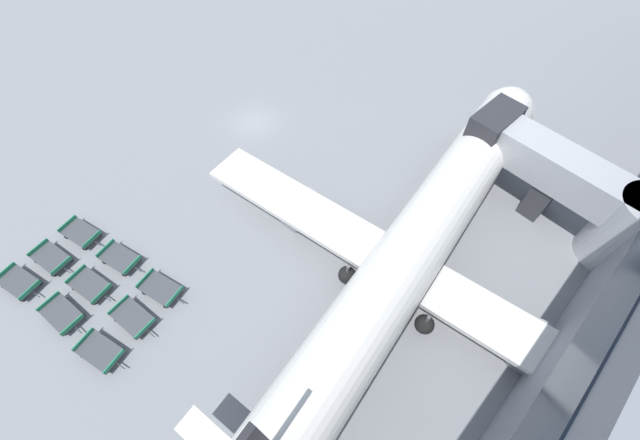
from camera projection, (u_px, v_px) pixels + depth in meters
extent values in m
plane|color=gray|center=(254.00, 122.00, 37.91)|extent=(500.00, 500.00, 0.00)
cube|color=#232D3D|center=(626.00, 282.00, 19.14)|extent=(0.12, 102.24, 4.85)
cylinder|color=#B2B5BA|center=(627.00, 231.00, 27.14)|extent=(4.20, 4.20, 6.09)
cube|color=#B2B5BA|center=(561.00, 170.00, 28.16)|extent=(11.68, 3.27, 2.77)
cube|color=#2D2D33|center=(492.00, 129.00, 30.55)|extent=(2.57, 4.29, 3.33)
cube|color=#38383D|center=(541.00, 196.00, 30.67)|extent=(1.70, 2.58, 3.32)
cylinder|color=white|center=(415.00, 247.00, 26.49)|extent=(9.34, 34.30, 4.33)
sphere|color=white|center=(507.00, 111.00, 34.29)|extent=(4.12, 4.12, 4.12)
cube|color=white|center=(402.00, 268.00, 26.67)|extent=(33.37, 8.34, 0.44)
cylinder|color=gray|center=(531.00, 346.00, 24.57)|extent=(2.56, 3.34, 2.13)
cylinder|color=gray|center=(300.00, 208.00, 30.64)|extent=(2.56, 3.34, 2.13)
cube|color=black|center=(413.00, 252.00, 27.12)|extent=(8.92, 30.95, 0.78)
cylinder|color=#56565B|center=(471.00, 169.00, 32.74)|extent=(0.24, 0.24, 1.26)
sphere|color=black|center=(468.00, 174.00, 33.26)|extent=(1.31, 1.31, 1.31)
cylinder|color=#56565B|center=(427.00, 321.00, 25.33)|extent=(0.24, 0.24, 1.26)
sphere|color=black|center=(424.00, 324.00, 25.85)|extent=(1.31, 1.31, 1.31)
cylinder|color=#56565B|center=(348.00, 271.00, 27.36)|extent=(0.24, 0.24, 1.26)
sphere|color=black|center=(347.00, 275.00, 27.88)|extent=(1.31, 1.31, 1.31)
cube|color=#424449|center=(19.00, 282.00, 27.69)|extent=(3.18, 2.34, 0.10)
cube|color=#237F56|center=(30.00, 290.00, 27.12)|extent=(0.49, 1.66, 0.32)
cube|color=#237F56|center=(4.00, 272.00, 27.91)|extent=(0.49, 1.66, 0.32)
cube|color=#333338|center=(36.00, 295.00, 27.28)|extent=(0.69, 0.23, 0.06)
sphere|color=black|center=(22.00, 299.00, 27.36)|extent=(0.36, 0.36, 0.36)
sphere|color=black|center=(40.00, 283.00, 28.06)|extent=(0.36, 0.36, 0.36)
sphere|color=black|center=(4.00, 286.00, 27.93)|extent=(0.36, 0.36, 0.36)
sphere|color=black|center=(22.00, 270.00, 28.63)|extent=(0.36, 0.36, 0.36)
cube|color=#424449|center=(62.00, 314.00, 26.36)|extent=(3.07, 2.08, 0.10)
cube|color=#237F56|center=(72.00, 325.00, 25.72)|extent=(0.32, 1.69, 0.32)
cube|color=#237F56|center=(48.00, 301.00, 26.65)|extent=(0.32, 1.69, 0.32)
cube|color=#333338|center=(78.00, 330.00, 25.86)|extent=(0.70, 0.16, 0.06)
sphere|color=black|center=(64.00, 333.00, 26.00)|extent=(0.36, 0.36, 0.36)
sphere|color=black|center=(83.00, 316.00, 26.66)|extent=(0.36, 0.36, 0.36)
sphere|color=black|center=(47.00, 316.00, 26.67)|extent=(0.36, 0.36, 0.36)
sphere|color=black|center=(65.00, 300.00, 27.33)|extent=(0.36, 0.36, 0.36)
cube|color=#424449|center=(100.00, 351.00, 24.96)|extent=(3.19, 2.36, 0.10)
cube|color=#237F56|center=(114.00, 361.00, 24.40)|extent=(0.51, 1.66, 0.32)
cube|color=#237F56|center=(83.00, 339.00, 25.18)|extent=(0.51, 1.66, 0.32)
cube|color=#333338|center=(121.00, 366.00, 24.56)|extent=(0.69, 0.24, 0.06)
sphere|color=black|center=(105.00, 371.00, 24.63)|extent=(0.36, 0.36, 0.36)
sphere|color=black|center=(122.00, 351.00, 25.34)|extent=(0.36, 0.36, 0.36)
sphere|color=black|center=(83.00, 355.00, 25.19)|extent=(0.36, 0.36, 0.36)
sphere|color=black|center=(100.00, 336.00, 25.90)|extent=(0.36, 0.36, 0.36)
cube|color=#424449|center=(51.00, 258.00, 28.80)|extent=(3.13, 2.21, 0.10)
cube|color=#237F56|center=(61.00, 266.00, 28.19)|extent=(0.41, 1.68, 0.32)
cube|color=#237F56|center=(38.00, 247.00, 29.06)|extent=(0.41, 1.68, 0.32)
cube|color=#333338|center=(67.00, 270.00, 28.34)|extent=(0.70, 0.19, 0.06)
sphere|color=black|center=(54.00, 274.00, 28.45)|extent=(0.36, 0.36, 0.36)
sphere|color=black|center=(71.00, 260.00, 29.13)|extent=(0.36, 0.36, 0.36)
sphere|color=black|center=(37.00, 261.00, 29.07)|extent=(0.36, 0.36, 0.36)
sphere|color=black|center=(54.00, 247.00, 29.75)|extent=(0.36, 0.36, 0.36)
cube|color=#424449|center=(90.00, 285.00, 27.57)|extent=(3.14, 2.24, 0.10)
cube|color=#237F56|center=(102.00, 294.00, 26.97)|extent=(0.42, 1.67, 0.32)
cube|color=#237F56|center=(75.00, 274.00, 27.82)|extent=(0.42, 1.67, 0.32)
cube|color=#333338|center=(108.00, 298.00, 27.12)|extent=(0.70, 0.20, 0.06)
sphere|color=black|center=(93.00, 302.00, 27.22)|extent=(0.36, 0.36, 0.36)
sphere|color=black|center=(110.00, 286.00, 27.91)|extent=(0.36, 0.36, 0.36)
sphere|color=black|center=(75.00, 288.00, 27.83)|extent=(0.36, 0.36, 0.36)
sphere|color=black|center=(91.00, 273.00, 28.52)|extent=(0.36, 0.36, 0.36)
cube|color=#424449|center=(133.00, 317.00, 26.22)|extent=(3.06, 2.08, 0.10)
cube|color=#237F56|center=(145.00, 328.00, 25.58)|extent=(0.32, 1.69, 0.32)
cube|color=#237F56|center=(118.00, 305.00, 26.52)|extent=(0.32, 1.69, 0.32)
cube|color=#333338|center=(151.00, 334.00, 25.72)|extent=(0.70, 0.16, 0.06)
sphere|color=black|center=(136.00, 337.00, 25.86)|extent=(0.36, 0.36, 0.36)
sphere|color=black|center=(153.00, 320.00, 26.52)|extent=(0.36, 0.36, 0.36)
sphere|color=black|center=(117.00, 319.00, 26.54)|extent=(0.36, 0.36, 0.36)
sphere|color=black|center=(134.00, 303.00, 27.19)|extent=(0.36, 0.36, 0.36)
cube|color=#424449|center=(81.00, 233.00, 30.04)|extent=(3.18, 2.33, 0.10)
cube|color=#237F56|center=(92.00, 239.00, 29.47)|extent=(0.49, 1.66, 0.32)
cube|color=#237F56|center=(67.00, 223.00, 30.27)|extent=(0.49, 1.66, 0.32)
cube|color=#333338|center=(98.00, 244.00, 29.63)|extent=(0.69, 0.23, 0.06)
sphere|color=black|center=(85.00, 248.00, 29.71)|extent=(0.36, 0.36, 0.36)
sphere|color=black|center=(99.00, 234.00, 30.41)|extent=(0.36, 0.36, 0.36)
sphere|color=black|center=(67.00, 236.00, 30.28)|extent=(0.36, 0.36, 0.36)
sphere|color=black|center=(82.00, 223.00, 30.98)|extent=(0.36, 0.36, 0.36)
cube|color=#424449|center=(120.00, 258.00, 28.79)|extent=(3.18, 2.34, 0.10)
cube|color=#237F56|center=(132.00, 265.00, 28.22)|extent=(0.49, 1.66, 0.32)
cube|color=#237F56|center=(105.00, 248.00, 29.02)|extent=(0.49, 1.66, 0.32)
cube|color=#333338|center=(138.00, 269.00, 28.39)|extent=(0.69, 0.23, 0.06)
sphere|color=black|center=(124.00, 274.00, 28.46)|extent=(0.36, 0.36, 0.36)
sphere|color=black|center=(139.00, 259.00, 29.17)|extent=(0.36, 0.36, 0.36)
sphere|color=black|center=(105.00, 262.00, 29.03)|extent=(0.36, 0.36, 0.36)
sphere|color=black|center=(120.00, 247.00, 29.74)|extent=(0.36, 0.36, 0.36)
cube|color=#424449|center=(160.00, 288.00, 27.42)|extent=(3.18, 2.34, 0.10)
cube|color=#237F56|center=(175.00, 296.00, 26.85)|extent=(0.49, 1.66, 0.32)
cube|color=#237F56|center=(145.00, 278.00, 27.64)|extent=(0.49, 1.66, 0.32)
cube|color=#333338|center=(180.00, 301.00, 27.01)|extent=(0.69, 0.23, 0.06)
sphere|color=black|center=(166.00, 306.00, 27.08)|extent=(0.36, 0.36, 0.36)
sphere|color=black|center=(180.00, 289.00, 27.79)|extent=(0.36, 0.36, 0.36)
sphere|color=black|center=(145.00, 292.00, 27.65)|extent=(0.36, 0.36, 0.36)
sphere|color=black|center=(159.00, 276.00, 28.36)|extent=(0.36, 0.36, 0.36)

